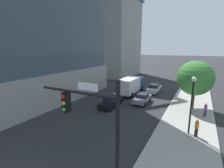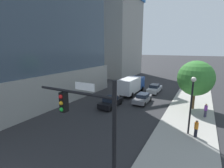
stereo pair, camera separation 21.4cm
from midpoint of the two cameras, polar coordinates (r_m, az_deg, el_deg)
The scene contains 11 objects.
sidewalk at distance 23.89m, azimuth 25.44°, elevation -8.49°, with size 5.40×120.00×0.15m, color #9E9B93.
construction_building at distance 51.51m, azimuth 0.08°, elevation 18.49°, with size 14.77×23.63×32.66m.
traffic_light_pole at distance 8.22m, azimuth -6.69°, elevation -13.36°, with size 4.61×0.48×6.59m.
street_lamp at distance 16.62m, azimuth 26.09°, elevation -4.08°, with size 0.44×0.44×5.42m.
street_tree at distance 23.88m, azimuth 27.06°, elevation 1.77°, with size 4.51×4.51×6.37m.
car_black at distance 23.20m, azimuth -0.12°, elevation -6.18°, with size 1.72×4.49×1.49m.
car_gray at distance 25.23m, azimuth 10.71°, elevation -4.86°, with size 1.77×4.27×1.42m.
car_silver at distance 31.67m, azimuth 14.62°, elevation -1.51°, with size 1.77×4.75×1.53m.
box_truck at distance 29.62m, azimuth 7.02°, elevation -0.22°, with size 2.25×7.58×2.99m.
pedestrian_purple_shirt at distance 22.42m, azimuth 29.77°, elevation -7.85°, with size 0.34×0.34×1.61m.
pedestrian_orange_shirt at distance 17.27m, azimuth 27.31°, elevation -13.43°, with size 0.34×0.34×1.60m.
Camera 2 is at (9.02, -2.46, 8.04)m, focal length 26.57 mm.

